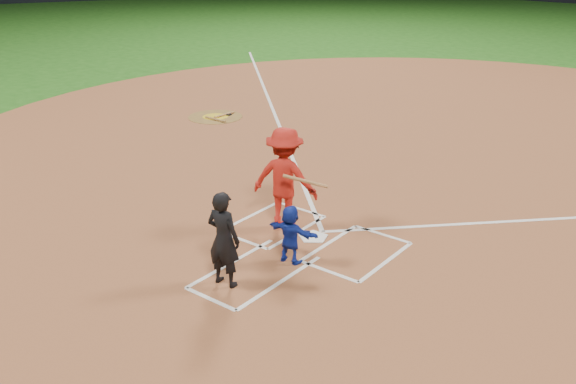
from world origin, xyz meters
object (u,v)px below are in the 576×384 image
Objects in this scene: home_plate at (313,237)px; batter_at_plate at (285,178)px; on_deck_circle at (215,117)px; catcher at (290,234)px; umpire at (224,239)px.

batter_at_plate is at bearing -5.58° from home_plate.
on_deck_circle is at bearing 143.26° from batter_at_plate.
batter_at_plate is (-0.75, 0.07, 1.00)m from home_plate.
umpire is at bearing 68.83° from catcher.
home_plate is 0.35× the size of on_deck_circle.
catcher is (0.24, -1.03, 0.52)m from home_plate.
catcher is 0.53× the size of batter_at_plate.
on_deck_circle is 0.85× the size of batter_at_plate.
home_plate is 2.44m from umpire.
umpire reaches higher than catcher.
umpire is 0.82× the size of batter_at_plate.
on_deck_circle is at bearing -42.79° from catcher.
home_plate reaches higher than on_deck_circle.
umpire is at bearing 86.42° from home_plate.
catcher is 1.36m from umpire.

